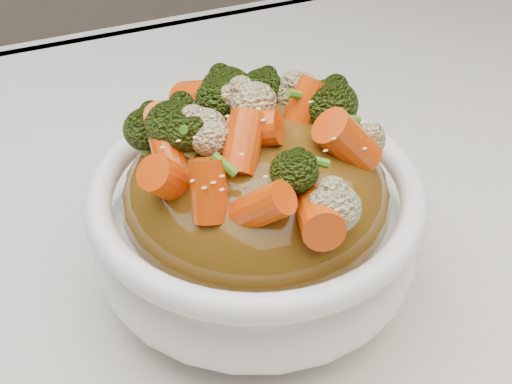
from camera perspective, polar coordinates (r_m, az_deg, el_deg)
name	(u,v)px	position (r m, az deg, el deg)	size (l,w,h in m)	color
tablecloth	(316,332)	(0.44, 4.86, -11.10)	(1.20, 0.80, 0.04)	silver
bowl	(256,230)	(0.42, 0.00, -3.03)	(0.19, 0.19, 0.07)	white
sauce_base	(256,196)	(0.40, 0.00, -0.29)	(0.15, 0.15, 0.08)	#5B3B0F
carrots	(256,114)	(0.37, 0.00, 6.29)	(0.15, 0.15, 0.04)	#DF4707
broccoli	(256,115)	(0.37, 0.00, 6.17)	(0.15, 0.15, 0.04)	black
cauliflower	(256,118)	(0.37, 0.00, 5.94)	(0.15, 0.15, 0.03)	beige
scallions	(256,112)	(0.37, 0.00, 6.40)	(0.11, 0.11, 0.02)	#478A1F
sesame_seeds	(256,112)	(0.37, 0.00, 6.40)	(0.14, 0.14, 0.01)	beige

